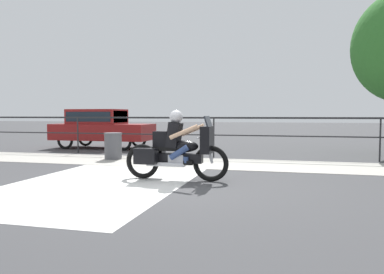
% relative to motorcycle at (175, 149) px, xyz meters
% --- Properties ---
extents(ground_plane, '(120.00, 120.00, 0.00)m').
position_rel_motorcycle_xyz_m(ground_plane, '(-0.03, -0.51, -0.67)').
color(ground_plane, '#424244').
extents(sidewalk_band, '(44.00, 2.40, 0.01)m').
position_rel_motorcycle_xyz_m(sidewalk_band, '(-0.03, 2.89, -0.67)').
color(sidewalk_band, '#B7B2A8').
rests_on(sidewalk_band, ground).
extents(crosswalk_band, '(3.50, 6.00, 0.01)m').
position_rel_motorcycle_xyz_m(crosswalk_band, '(-1.42, -0.71, -0.67)').
color(crosswalk_band, silver).
rests_on(crosswalk_band, ground).
extents(fence_railing, '(36.00, 0.05, 1.35)m').
position_rel_motorcycle_xyz_m(fence_railing, '(-0.03, 4.52, 0.38)').
color(fence_railing, '#232326').
rests_on(fence_railing, ground).
extents(motorcycle, '(2.33, 0.76, 1.53)m').
position_rel_motorcycle_xyz_m(motorcycle, '(0.00, 0.00, 0.00)').
color(motorcycle, black).
rests_on(motorcycle, ground).
extents(parked_car, '(4.16, 1.73, 1.65)m').
position_rel_motorcycle_xyz_m(parked_car, '(-5.30, 6.58, 0.27)').
color(parked_car, maroon).
rests_on(parked_car, ground).
extents(trash_bin, '(0.57, 0.57, 0.85)m').
position_rel_motorcycle_xyz_m(trash_bin, '(-3.03, 3.12, -0.25)').
color(trash_bin, '#515156').
rests_on(trash_bin, ground).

